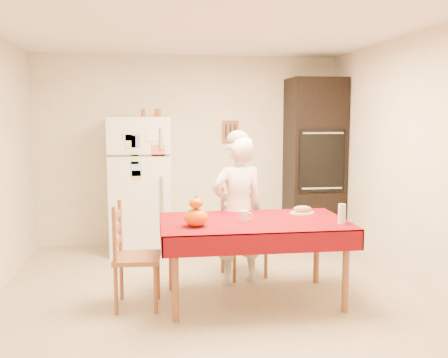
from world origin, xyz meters
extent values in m
plane|color=tan|center=(0.00, 0.00, 0.00)|extent=(4.50, 4.50, 0.00)
cube|color=white|center=(0.00, 2.25, 1.25)|extent=(4.00, 0.02, 2.50)
cube|color=white|center=(0.00, -2.25, 1.25)|extent=(4.00, 0.02, 2.50)
cube|color=white|center=(2.00, 0.00, 1.25)|extent=(0.02, 4.50, 2.50)
cube|color=white|center=(0.00, 0.00, 2.50)|extent=(4.00, 4.50, 0.02)
cube|color=brown|center=(0.55, 2.23, 1.50)|extent=(0.22, 0.02, 0.30)
cube|color=white|center=(-0.65, 1.88, 0.85)|extent=(0.75, 0.70, 1.70)
cube|color=silver|center=(-0.39, 1.51, 1.45)|extent=(0.03, 0.03, 0.25)
cube|color=silver|center=(-0.39, 1.51, 0.70)|extent=(0.03, 0.03, 0.60)
cube|color=black|center=(1.63, 1.93, 1.10)|extent=(0.70, 0.60, 2.20)
cube|color=black|center=(1.63, 1.62, 1.15)|extent=(0.59, 0.02, 0.80)
cylinder|color=brown|center=(-0.32, -0.41, 0.35)|extent=(0.06, 0.06, 0.71)
cylinder|color=brown|center=(-0.32, 0.37, 0.35)|extent=(0.06, 0.06, 0.71)
cylinder|color=brown|center=(1.16, -0.41, 0.35)|extent=(0.06, 0.06, 0.71)
cylinder|color=brown|center=(1.16, 0.37, 0.35)|extent=(0.06, 0.06, 0.71)
cube|color=brown|center=(0.42, -0.02, 0.73)|extent=(1.60, 0.90, 0.04)
cube|color=#58050D|center=(0.42, -0.02, 0.76)|extent=(1.70, 1.00, 0.01)
cylinder|color=brown|center=(0.32, 0.50, 0.21)|extent=(0.04, 0.04, 0.43)
cylinder|color=brown|center=(0.25, 0.83, 0.21)|extent=(0.04, 0.04, 0.43)
cylinder|color=brown|center=(0.67, 0.59, 0.21)|extent=(0.04, 0.04, 0.43)
cylinder|color=brown|center=(0.60, 0.92, 0.21)|extent=(0.04, 0.04, 0.43)
cube|color=brown|center=(0.46, 0.71, 0.45)|extent=(0.50, 0.49, 0.04)
cube|color=brown|center=(0.42, 0.87, 0.70)|extent=(0.36, 0.11, 0.50)
cylinder|color=brown|center=(-0.49, -0.21, 0.21)|extent=(0.04, 0.04, 0.43)
cylinder|color=brown|center=(-0.83, -0.19, 0.21)|extent=(0.04, 0.04, 0.43)
cylinder|color=brown|center=(-0.46, 0.15, 0.21)|extent=(0.04, 0.04, 0.43)
cylinder|color=brown|center=(-0.80, 0.17, 0.21)|extent=(0.04, 0.04, 0.43)
cube|color=brown|center=(-0.64, -0.02, 0.45)|extent=(0.43, 0.45, 0.04)
cube|color=brown|center=(-0.81, -0.01, 0.70)|extent=(0.06, 0.36, 0.50)
imported|color=silver|center=(0.36, 0.49, 0.76)|extent=(0.61, 0.45, 1.51)
cylinder|color=silver|center=(0.32, -0.07, 0.81)|extent=(0.08, 0.08, 0.10)
ellipsoid|color=#C33B04|center=(-0.13, -0.19, 0.84)|extent=(0.21, 0.21, 0.16)
ellipsoid|color=red|center=(-0.13, -0.19, 0.97)|extent=(0.12, 0.12, 0.09)
cylinder|color=silver|center=(1.16, -0.26, 0.85)|extent=(0.07, 0.07, 0.18)
cylinder|color=white|center=(0.95, 0.21, 0.77)|extent=(0.24, 0.24, 0.02)
ellipsoid|color=tan|center=(0.95, 0.21, 0.81)|extent=(0.18, 0.10, 0.06)
cylinder|color=#91521A|center=(-0.60, 1.93, 1.75)|extent=(0.05, 0.05, 0.10)
cylinder|color=#964C1B|center=(-0.43, 1.93, 1.75)|extent=(0.05, 0.05, 0.10)
cylinder|color=#99561B|center=(-0.40, 1.93, 1.75)|extent=(0.05, 0.05, 0.10)
camera|label=1|loc=(-0.49, -4.42, 1.71)|focal=40.00mm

